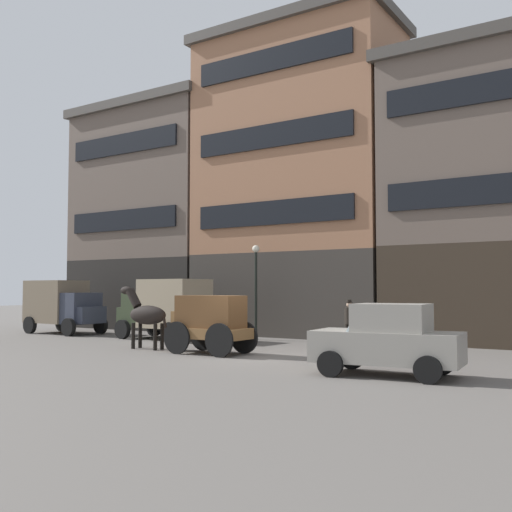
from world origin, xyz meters
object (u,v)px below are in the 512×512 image
(cargo_wagon, at_px, (209,320))
(draft_horse, at_px, (146,314))
(delivery_truck_near, at_px, (63,305))
(pedestrian_officer, at_px, (349,321))
(streetlamp_curbside, at_px, (256,278))
(sedan_parked_curb, at_px, (388,340))
(delivery_truck_far, at_px, (165,307))

(cargo_wagon, relative_size, draft_horse, 1.24)
(delivery_truck_near, relative_size, pedestrian_officer, 2.46)
(streetlamp_curbside, bearing_deg, delivery_truck_near, -167.61)
(sedan_parked_curb, relative_size, streetlamp_curbside, 0.93)
(cargo_wagon, height_order, sedan_parked_curb, cargo_wagon)
(draft_horse, xyz_separation_m, streetlamp_curbside, (1.20, 5.59, 1.40))
(streetlamp_curbside, bearing_deg, pedestrian_officer, -7.75)
(pedestrian_officer, bearing_deg, cargo_wagon, -120.76)
(delivery_truck_far, xyz_separation_m, pedestrian_officer, (8.14, 1.40, -0.44))
(delivery_truck_far, height_order, pedestrian_officer, delivery_truck_far)
(delivery_truck_far, height_order, sedan_parked_curb, delivery_truck_far)
(cargo_wagon, height_order, delivery_truck_near, delivery_truck_near)
(delivery_truck_near, height_order, delivery_truck_far, same)
(draft_horse, distance_m, sedan_parked_curb, 10.11)
(cargo_wagon, height_order, pedestrian_officer, cargo_wagon)
(pedestrian_officer, xyz_separation_m, streetlamp_curbside, (-4.70, 0.64, 1.69))
(delivery_truck_far, distance_m, sedan_parked_curb, 13.29)
(sedan_parked_curb, height_order, pedestrian_officer, sedan_parked_curb)
(draft_horse, bearing_deg, pedestrian_officer, 40.03)
(sedan_parked_curb, bearing_deg, delivery_truck_far, 156.64)
(delivery_truck_far, bearing_deg, draft_horse, -57.79)
(draft_horse, distance_m, delivery_truck_far, 4.21)
(delivery_truck_far, relative_size, sedan_parked_curb, 1.16)
(sedan_parked_curb, distance_m, pedestrian_officer, 7.80)
(cargo_wagon, height_order, delivery_truck_far, delivery_truck_far)
(cargo_wagon, distance_m, delivery_truck_near, 12.21)
(cargo_wagon, distance_m, sedan_parked_curb, 7.22)
(cargo_wagon, height_order, draft_horse, draft_horse)
(delivery_truck_near, distance_m, delivery_truck_far, 6.53)
(draft_horse, xyz_separation_m, sedan_parked_curb, (9.96, -1.71, -0.36))
(delivery_truck_near, distance_m, sedan_parked_curb, 19.42)
(draft_horse, xyz_separation_m, delivery_truck_far, (-2.24, 3.56, 0.15))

